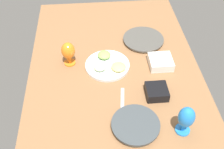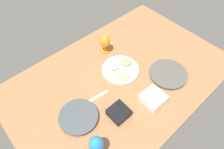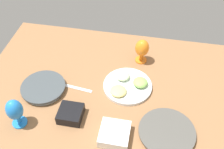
# 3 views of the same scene
# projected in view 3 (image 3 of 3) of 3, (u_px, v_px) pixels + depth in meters

# --- Properties ---
(ground_plane) EXTENTS (1.60, 1.04, 0.04)m
(ground_plane) POSITION_uv_depth(u_px,v_px,m) (120.00, 94.00, 1.50)
(ground_plane) COLOR #8C603D
(dinner_plate_left) EXTENTS (0.24, 0.24, 0.03)m
(dinner_plate_left) POSITION_uv_depth(u_px,v_px,m) (43.00, 88.00, 1.48)
(dinner_plate_left) COLOR silver
(dinner_plate_left) RESTS_ON ground_plane
(dinner_plate_right) EXTENTS (0.28, 0.28, 0.02)m
(dinner_plate_right) POSITION_uv_depth(u_px,v_px,m) (167.00, 132.00, 1.29)
(dinner_plate_right) COLOR silver
(dinner_plate_right) RESTS_ON ground_plane
(fruit_platter) EXTENTS (0.27, 0.27, 0.05)m
(fruit_platter) POSITION_uv_depth(u_px,v_px,m) (128.00, 85.00, 1.49)
(fruit_platter) COLOR silver
(fruit_platter) RESTS_ON ground_plane
(hurricane_glass_orange) EXTENTS (0.08, 0.08, 0.16)m
(hurricane_glass_orange) POSITION_uv_depth(u_px,v_px,m) (142.00, 49.00, 1.59)
(hurricane_glass_orange) COLOR orange
(hurricane_glass_orange) RESTS_ON ground_plane
(hurricane_glass_blue) EXTENTS (0.08, 0.08, 0.17)m
(hurricane_glass_blue) POSITION_uv_depth(u_px,v_px,m) (15.00, 111.00, 1.27)
(hurricane_glass_blue) COLOR #2480DE
(hurricane_glass_blue) RESTS_ON ground_plane
(square_bowl_black) EXTENTS (0.12, 0.12, 0.05)m
(square_bowl_black) POSITION_uv_depth(u_px,v_px,m) (71.00, 113.00, 1.34)
(square_bowl_black) COLOR black
(square_bowl_black) RESTS_ON ground_plane
(square_bowl_white) EXTENTS (0.14, 0.14, 0.05)m
(square_bowl_white) POSITION_uv_depth(u_px,v_px,m) (115.00, 134.00, 1.26)
(square_bowl_white) COLOR white
(square_bowl_white) RESTS_ON ground_plane
(fork_by_left_plate) EXTENTS (0.18, 0.04, 0.01)m
(fork_by_left_plate) POSITION_uv_depth(u_px,v_px,m) (77.00, 88.00, 1.50)
(fork_by_left_plate) COLOR silver
(fork_by_left_plate) RESTS_ON ground_plane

